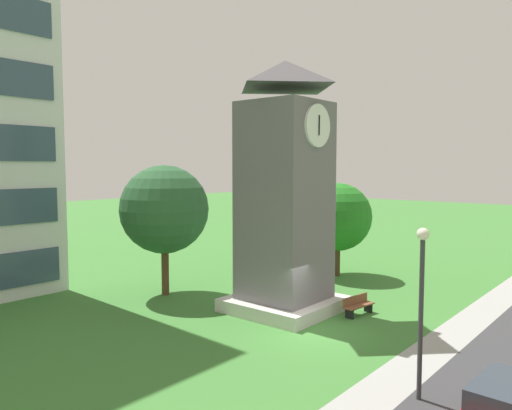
{
  "coord_description": "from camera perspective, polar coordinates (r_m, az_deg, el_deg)",
  "views": [
    {
      "loc": [
        -16.73,
        -10.91,
        6.81
      ],
      "look_at": [
        0.9,
        3.87,
        5.02
      ],
      "focal_mm": 34.6,
      "sensor_mm": 36.0,
      "label": 1
    }
  ],
  "objects": [
    {
      "name": "kerb_strip",
      "position": [
        19.17,
        18.5,
        -16.6
      ],
      "size": [
        120.0,
        1.6,
        0.01
      ],
      "primitive_type": "cube",
      "color": "#9E9E99",
      "rests_on": "ground"
    },
    {
      "name": "clock_tower",
      "position": [
        23.14,
        3.35,
        0.61
      ],
      "size": [
        4.68,
        4.68,
        11.68
      ],
      "color": "slate",
      "rests_on": "ground"
    },
    {
      "name": "park_bench",
      "position": [
        23.6,
        11.7,
        -11.26
      ],
      "size": [
        1.85,
        0.72,
        0.88
      ],
      "color": "brown",
      "rests_on": "ground"
    },
    {
      "name": "tree_near_tower",
      "position": [
        26.42,
        -10.55,
        -0.51
      ],
      "size": [
        4.67,
        4.67,
        6.91
      ],
      "color": "#513823",
      "rests_on": "ground"
    },
    {
      "name": "ground_plane",
      "position": [
        21.1,
        6.7,
        -14.42
      ],
      "size": [
        160.0,
        160.0,
        0.0
      ],
      "primitive_type": "plane",
      "color": "#3D7A33"
    },
    {
      "name": "tree_streetside",
      "position": [
        31.04,
        9.42,
        -1.37
      ],
      "size": [
        4.22,
        4.22,
        5.82
      ],
      "color": "#513823",
      "rests_on": "ground"
    },
    {
      "name": "street_lamp",
      "position": [
        15.22,
        18.59,
        -9.5
      ],
      "size": [
        0.36,
        0.36,
        5.07
      ],
      "color": "#333338",
      "rests_on": "ground"
    }
  ]
}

